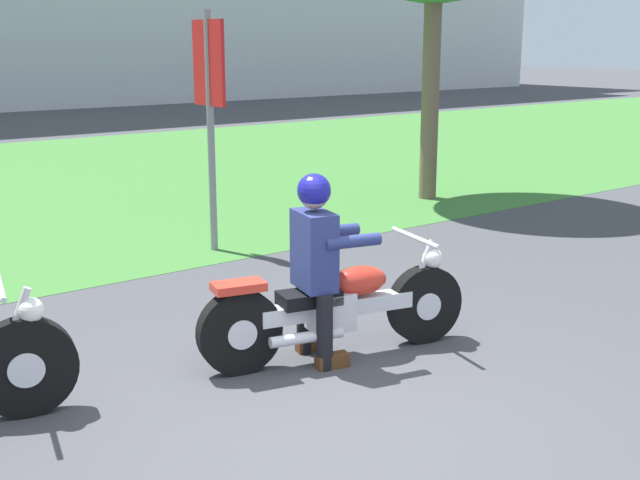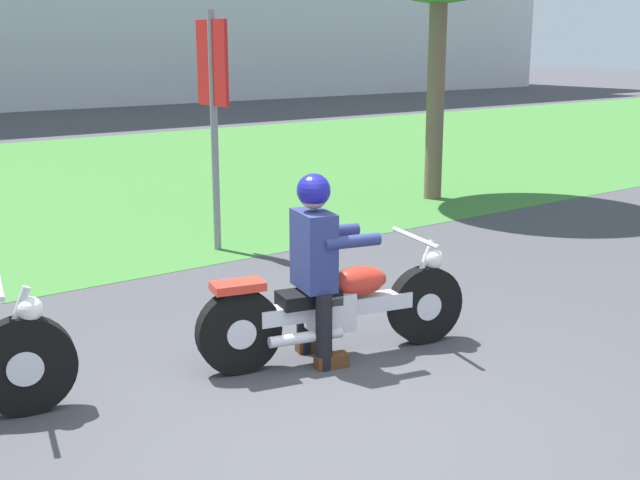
% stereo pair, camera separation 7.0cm
% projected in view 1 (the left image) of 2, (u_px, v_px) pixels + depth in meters
% --- Properties ---
extents(ground, '(120.00, 120.00, 0.00)m').
position_uv_depth(ground, '(340.00, 437.00, 4.81)').
color(ground, '#424247').
extents(motorcycle_lead, '(2.07, 0.79, 0.86)m').
position_uv_depth(motorcycle_lead, '(338.00, 308.00, 5.95)').
color(motorcycle_lead, black).
rests_on(motorcycle_lead, ground).
extents(rider_lead, '(0.62, 0.55, 1.38)m').
position_uv_depth(rider_lead, '(316.00, 254.00, 5.79)').
color(rider_lead, black).
rests_on(rider_lead, ground).
extents(sign_banner, '(0.08, 0.60, 2.60)m').
position_uv_depth(sign_banner, '(210.00, 94.00, 8.72)').
color(sign_banner, gray).
rests_on(sign_banner, ground).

